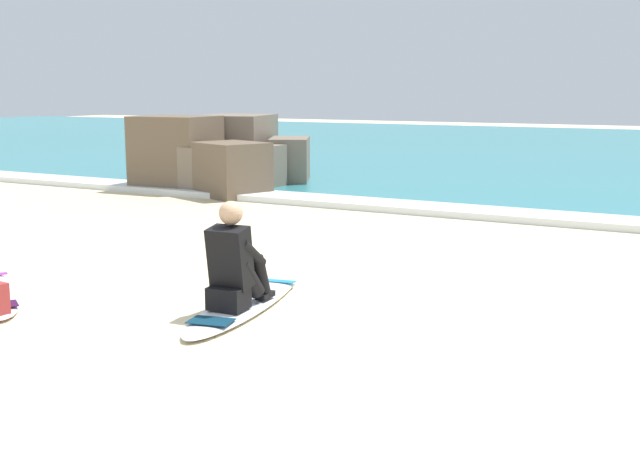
% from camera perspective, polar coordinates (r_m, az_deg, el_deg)
% --- Properties ---
extents(ground_plane, '(80.00, 80.00, 0.00)m').
position_cam_1_polar(ground_plane, '(7.10, -4.64, -6.20)').
color(ground_plane, beige).
extents(sea, '(80.00, 28.00, 0.10)m').
position_cam_1_polar(sea, '(26.04, 20.33, 5.14)').
color(sea, teal).
rests_on(sea, ground).
extents(breaking_foam, '(80.00, 0.90, 0.11)m').
position_cam_1_polar(breaking_foam, '(12.71, 11.11, 1.12)').
color(breaking_foam, white).
rests_on(breaking_foam, ground).
extents(surfboard_main, '(1.00, 2.50, 0.08)m').
position_cam_1_polar(surfboard_main, '(7.38, -5.31, -5.29)').
color(surfboard_main, silver).
rests_on(surfboard_main, ground).
extents(surfer_seated, '(0.40, 0.73, 0.95)m').
position_cam_1_polar(surfer_seated, '(7.02, -6.16, -2.74)').
color(surfer_seated, black).
rests_on(surfer_seated, surfboard_main).
extents(rock_outcrop_distant, '(3.06, 3.64, 1.45)m').
position_cam_1_polar(rock_outcrop_distant, '(16.05, -6.90, 5.05)').
color(rock_outcrop_distant, '#756656').
rests_on(rock_outcrop_distant, ground).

